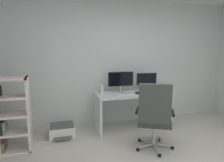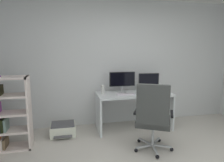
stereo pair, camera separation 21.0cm
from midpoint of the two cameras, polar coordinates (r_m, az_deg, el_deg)
wall_back at (r=4.41m, az=3.07°, el=5.01°), size 5.23×0.10×2.61m
desk at (r=4.17m, az=7.52°, el=-5.95°), size 1.48×0.66×0.74m
monitor_main at (r=4.13m, az=4.34°, el=0.27°), size 0.52×0.18×0.41m
monitor_secondary at (r=4.33m, az=11.55°, el=0.18°), size 0.43×0.18×0.37m
keyboard at (r=3.97m, az=5.33°, el=-3.66°), size 0.35×0.15×0.02m
computer_mouse at (r=4.06m, az=8.83°, el=-3.35°), size 0.07×0.11×0.03m
desktop_speaker at (r=4.01m, az=-1.09°, el=-2.40°), size 0.07×0.07×0.17m
office_chair at (r=3.28m, az=13.18°, el=-9.49°), size 0.69×0.71×1.12m
bookshelf at (r=3.69m, az=-27.27°, el=-8.52°), size 0.74×0.33×1.19m
printer at (r=4.07m, az=-11.98°, el=-12.96°), size 0.46×0.47×0.22m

